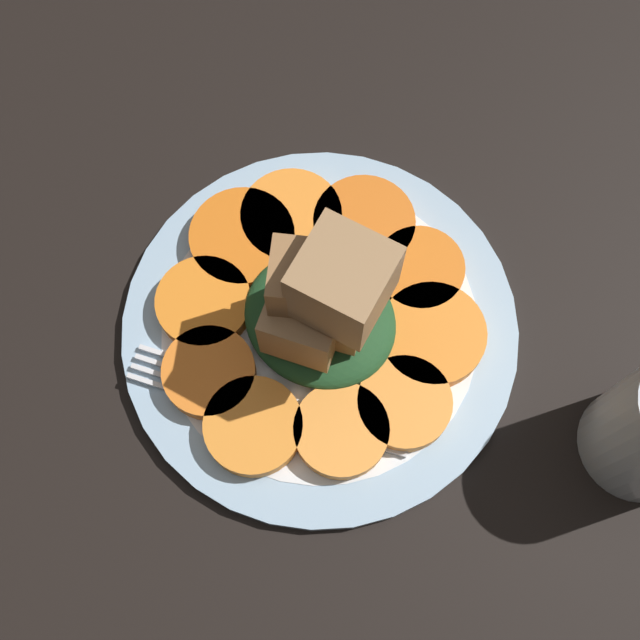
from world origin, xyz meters
The scene contains 14 objects.
table_slab centered at (0.00, 0.00, 1.00)cm, with size 120.00×120.00×2.00cm, color black.
plate centered at (0.00, 0.00, 2.52)cm, with size 26.04×26.04×1.05cm.
carrot_slice_0 centered at (6.35, 3.51, 3.77)cm, with size 6.90×6.90×1.33cm, color orange.
carrot_slice_1 centered at (3.18, 6.80, 3.77)cm, with size 5.89×5.89×1.33cm, color orange.
carrot_slice_2 centered at (-1.71, 7.37, 3.77)cm, with size 6.88×6.88×1.33cm, color orange.
carrot_slice_3 centered at (-5.97, 4.90, 3.77)cm, with size 6.85×6.85×1.33cm, color orange.
carrot_slice_4 centered at (-7.69, 1.72, 3.77)cm, with size 7.07×7.07×1.33cm, color orange.
carrot_slice_5 centered at (-6.86, -3.43, 3.77)cm, with size 6.22×6.22×1.33cm, color orange.
carrot_slice_6 centered at (-3.66, -6.89, 3.77)cm, with size 5.90×5.90×1.33cm, color orange.
carrot_slice_7 centered at (0.71, -7.96, 3.77)cm, with size 6.16×6.16×1.33cm, color orange.
carrot_slice_8 centered at (5.25, -4.98, 3.77)cm, with size 5.93×5.93×1.33cm, color #F99539.
carrot_slice_9 centered at (7.43, -1.27, 3.77)cm, with size 5.93×5.93×1.33cm, color orange.
center_pile centered at (0.35, -0.17, 7.64)cm, with size 10.05×9.05×12.12cm.
fork centered at (0.09, -6.38, 3.30)cm, with size 17.95×7.32×0.40cm.
Camera 1 is at (10.05, -13.78, 52.64)cm, focal length 45.00 mm.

